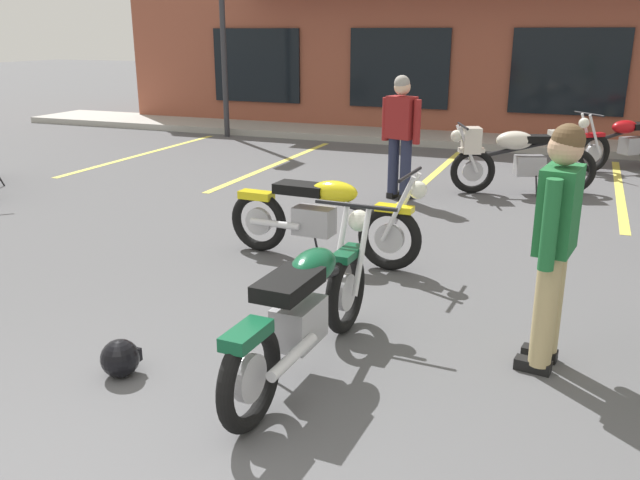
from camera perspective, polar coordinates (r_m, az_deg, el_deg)
The scene contains 11 objects.
ground_plane at distance 6.39m, azimuth 0.16°, elevation -2.81°, with size 80.00×80.00×0.00m, color #515154.
sidewalk_kerb at distance 14.33m, azimuth 12.83°, elevation 8.43°, with size 22.00×1.80×0.14m, color #A8A59E.
brick_storefront_building at distance 17.87m, azimuth 15.34°, elevation 16.36°, with size 17.54×7.16×4.10m.
painted_stall_lines at distance 10.86m, azimuth 9.64°, elevation 5.47°, with size 11.19×4.80×0.01m.
motorcycle_foreground_classic at distance 4.42m, azimuth -1.20°, elevation -5.88°, with size 0.66×2.11×0.98m.
motorcycle_red_sportbike at distance 6.60m, azimuth 0.29°, elevation 2.08°, with size 2.11×0.66×0.98m.
motorcycle_blue_standard at distance 9.85m, azimuth 16.54°, elevation 6.90°, with size 2.01×1.07×0.98m.
motorcycle_orange_scrambler at distance 12.27m, azimuth 24.98°, elevation 7.65°, with size 1.72×1.58×0.98m.
person_in_black_shirt at distance 9.10m, azimuth 6.96°, elevation 9.36°, with size 0.60×0.37×1.68m.
person_in_shorts_foreground at distance 4.57m, azimuth 19.64°, elevation 0.42°, with size 0.32×0.61×1.68m.
helmet_on_pavement at distance 4.69m, azimuth -16.80°, elevation -9.70°, with size 0.26×0.26×0.26m.
Camera 1 is at (2.21, -1.57, 2.21)m, focal length 37.19 mm.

